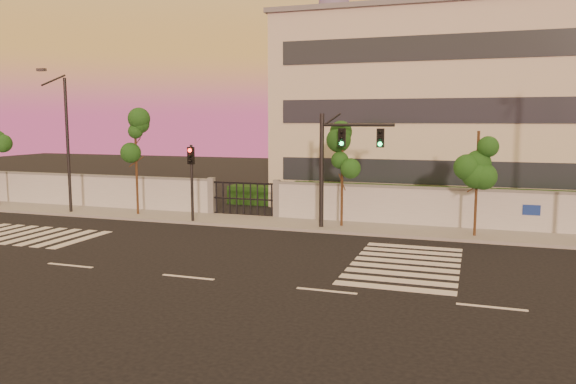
# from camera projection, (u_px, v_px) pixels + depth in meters

# --- Properties ---
(ground) EXTENTS (120.00, 120.00, 0.00)m
(ground) POSITION_uv_depth(u_px,v_px,m) (188.00, 277.00, 19.61)
(ground) COLOR black
(ground) RESTS_ON ground
(sidewalk) EXTENTS (60.00, 3.00, 0.15)m
(sidewalk) POSITION_uv_depth(u_px,v_px,m) (285.00, 223.00, 29.48)
(sidewalk) COLOR gray
(sidewalk) RESTS_ON ground
(perimeter_wall) EXTENTS (60.00, 0.36, 2.20)m
(perimeter_wall) POSITION_uv_depth(u_px,v_px,m) (296.00, 201.00, 30.73)
(perimeter_wall) COLOR #B2B4B9
(perimeter_wall) RESTS_ON ground
(hedge_row) EXTENTS (41.00, 4.25, 1.80)m
(hedge_row) POSITION_uv_depth(u_px,v_px,m) (327.00, 200.00, 33.00)
(hedge_row) COLOR black
(hedge_row) RESTS_ON ground
(institutional_building) EXTENTS (24.40, 12.40, 12.25)m
(institutional_building) POSITION_uv_depth(u_px,v_px,m) (472.00, 110.00, 36.66)
(institutional_building) COLOR beige
(institutional_building) RESTS_ON ground
(distant_skyscraper) EXTENTS (16.00, 16.00, 118.00)m
(distant_skyscraper) POSITION_uv_depth(u_px,v_px,m) (334.00, 13.00, 295.61)
(distant_skyscraper) COLOR slate
(distant_skyscraper) RESTS_ON ground
(road_markings) EXTENTS (57.00, 7.62, 0.02)m
(road_markings) POSITION_uv_depth(u_px,v_px,m) (198.00, 250.00, 23.64)
(road_markings) COLOR silver
(road_markings) RESTS_ON ground
(street_tree_c) EXTENTS (1.64, 1.31, 5.97)m
(street_tree_c) POSITION_uv_depth(u_px,v_px,m) (136.00, 140.00, 31.57)
(street_tree_c) COLOR #382314
(street_tree_c) RESTS_ON ground
(street_tree_d) EXTENTS (1.57, 1.25, 5.18)m
(street_tree_d) POSITION_uv_depth(u_px,v_px,m) (343.00, 153.00, 28.04)
(street_tree_d) COLOR #382314
(street_tree_d) RESTS_ON ground
(street_tree_e) EXTENTS (1.59, 1.26, 4.99)m
(street_tree_e) POSITION_uv_depth(u_px,v_px,m) (478.00, 160.00, 25.59)
(street_tree_e) COLOR #382314
(street_tree_e) RESTS_ON ground
(traffic_signal_main) EXTENTS (3.67, 0.37, 5.80)m
(traffic_signal_main) POSITION_uv_depth(u_px,v_px,m) (336.00, 157.00, 27.49)
(traffic_signal_main) COLOR black
(traffic_signal_main) RESTS_ON ground
(traffic_signal_secondary) EXTENTS (0.33, 0.33, 4.19)m
(traffic_signal_secondary) POSITION_uv_depth(u_px,v_px,m) (192.00, 174.00, 29.49)
(traffic_signal_secondary) COLOR black
(traffic_signal_secondary) RESTS_ON ground
(streetlight_west) EXTENTS (0.49, 1.98, 8.24)m
(streetlight_west) POSITION_uv_depth(u_px,v_px,m) (65.00, 138.00, 32.16)
(streetlight_west) COLOR black
(streetlight_west) RESTS_ON ground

